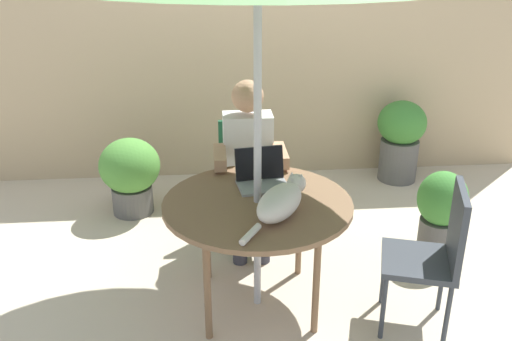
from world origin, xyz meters
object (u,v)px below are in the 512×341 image
(chair_empty, at_px, (436,249))
(cat, at_px, (281,201))
(chair_occupied, at_px, (247,172))
(potted_plant_near_fence, at_px, (130,172))
(potted_plant_by_chair, at_px, (401,137))
(laptop, at_px, (261,174))
(person_seated, at_px, (249,158))
(potted_plant_corner, at_px, (441,211))
(patio_table, at_px, (257,209))

(chair_empty, bearing_deg, cat, 171.55)
(chair_occupied, distance_m, chair_empty, 1.50)
(potted_plant_near_fence, distance_m, potted_plant_by_chair, 2.41)
(laptop, xyz_separation_m, potted_plant_by_chair, (1.41, 1.52, -0.35))
(person_seated, distance_m, laptop, 0.46)
(person_seated, distance_m, potted_plant_by_chair, 1.83)
(laptop, xyz_separation_m, cat, (0.07, -0.42, 0.02))
(potted_plant_near_fence, bearing_deg, potted_plant_corner, -21.57)
(cat, bearing_deg, potted_plant_corner, 26.95)
(person_seated, relative_size, potted_plant_near_fence, 1.94)
(potted_plant_near_fence, bearing_deg, chair_occupied, -26.51)
(laptop, distance_m, potted_plant_by_chair, 2.11)
(chair_occupied, distance_m, laptop, 0.66)
(chair_occupied, distance_m, potted_plant_by_chair, 1.72)
(potted_plant_by_chair, bearing_deg, person_seated, -143.68)
(person_seated, height_order, potted_plant_near_fence, person_seated)
(chair_empty, height_order, person_seated, person_seated)
(potted_plant_near_fence, xyz_separation_m, potted_plant_by_chair, (2.37, 0.46, 0.06))
(laptop, xyz_separation_m, potted_plant_near_fence, (-0.95, 1.06, -0.41))
(person_seated, bearing_deg, cat, -82.47)
(potted_plant_corner, bearing_deg, potted_plant_by_chair, 83.52)
(patio_table, distance_m, chair_empty, 1.02)
(cat, relative_size, potted_plant_near_fence, 0.88)
(chair_occupied, distance_m, potted_plant_near_fence, 1.03)
(patio_table, bearing_deg, cat, -56.55)
(cat, bearing_deg, patio_table, 123.45)
(person_seated, bearing_deg, potted_plant_by_chair, 36.32)
(cat, height_order, potted_plant_by_chair, cat)
(chair_empty, relative_size, potted_plant_corner, 1.36)
(cat, xyz_separation_m, potted_plant_corner, (1.19, 0.61, -0.43))
(laptop, bearing_deg, chair_occupied, 94.08)
(person_seated, relative_size, laptop, 3.69)
(chair_occupied, height_order, person_seated, person_seated)
(laptop, height_order, potted_plant_near_fence, laptop)
(laptop, bearing_deg, cat, -80.27)
(patio_table, bearing_deg, potted_plant_corner, 18.28)
(patio_table, height_order, potted_plant_near_fence, patio_table)
(potted_plant_by_chair, bearing_deg, cat, -124.66)
(chair_occupied, bearing_deg, cat, -83.61)
(person_seated, relative_size, cat, 2.20)
(laptop, height_order, cat, laptop)
(patio_table, distance_m, potted_plant_near_fence, 1.62)
(patio_table, height_order, chair_empty, chair_empty)
(laptop, relative_size, potted_plant_by_chair, 0.44)
(person_seated, bearing_deg, chair_empty, -45.98)
(laptop, bearing_deg, potted_plant_by_chair, 47.17)
(chair_occupied, xyz_separation_m, potted_plant_by_chair, (1.46, 0.91, -0.10))
(chair_empty, xyz_separation_m, laptop, (-0.92, 0.54, 0.25))
(chair_occupied, bearing_deg, potted_plant_corner, -17.91)
(cat, xyz_separation_m, potted_plant_near_fence, (-1.02, 1.48, -0.43))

